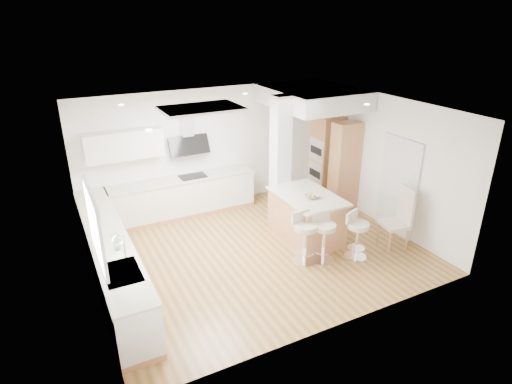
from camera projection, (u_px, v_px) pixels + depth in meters
ground at (257, 250)px, 8.44m from camera, size 6.00×6.00×0.00m
ceiling at (257, 250)px, 8.44m from camera, size 6.00×5.00×0.02m
wall_back at (208, 149)px, 9.94m from camera, size 6.00×0.04×2.80m
wall_left at (85, 218)px, 6.63m from camera, size 0.04×5.00×2.80m
wall_right at (381, 161)px, 9.16m from camera, size 0.04×5.00×2.80m
skylight at (202, 109)px, 7.52m from camera, size 4.10×2.10×0.06m
window_left at (94, 224)px, 5.80m from camera, size 0.06×1.28×1.07m
doorway_right at (398, 188)px, 8.81m from camera, size 0.05×1.00×2.10m
counter_left at (111, 258)px, 7.31m from camera, size 0.63×4.50×1.35m
counter_back at (175, 188)px, 9.61m from camera, size 3.62×0.63×2.50m
pillar at (280, 161)px, 9.12m from camera, size 0.35×0.35×2.80m
soffit at (312, 97)px, 9.46m from camera, size 1.78×2.20×0.40m
oven_column at (333, 162)px, 10.17m from camera, size 0.63×1.21×2.10m
peninsula at (306, 216)px, 8.73m from camera, size 1.05×1.59×1.04m
bar_stool_a at (305, 235)px, 7.84m from camera, size 0.50×0.50×1.00m
bar_stool_b at (323, 234)px, 7.90m from camera, size 0.48×0.48×0.98m
bar_stool_c at (357, 233)px, 8.00m from camera, size 0.54×0.54×0.94m
dining_chair at (400, 216)px, 8.31m from camera, size 0.57×0.57×1.27m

